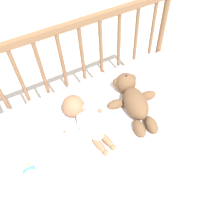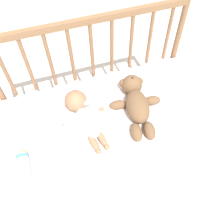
% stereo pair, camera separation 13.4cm
% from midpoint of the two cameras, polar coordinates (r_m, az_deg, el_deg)
% --- Properties ---
extents(ground_plane, '(12.00, 12.00, 0.00)m').
position_cam_midpoint_polar(ground_plane, '(1.79, -2.22, -9.97)').
color(ground_plane, silver).
extents(crib_mattress, '(1.16, 0.65, 0.47)m').
position_cam_midpoint_polar(crib_mattress, '(1.58, -2.49, -6.29)').
color(crib_mattress, '#EDB7C6').
rests_on(crib_mattress, ground_plane).
extents(crib_rail, '(1.16, 0.04, 0.88)m').
position_cam_midpoint_polar(crib_rail, '(1.49, -9.30, 11.39)').
color(crib_rail, brown).
rests_on(crib_rail, ground_plane).
extents(blanket, '(0.78, 0.50, 0.01)m').
position_cam_midpoint_polar(blanket, '(1.38, -2.38, -1.74)').
color(blanket, white).
rests_on(blanket, crib_mattress).
extents(teddy_bear, '(0.30, 0.42, 0.12)m').
position_cam_midpoint_polar(teddy_bear, '(1.40, 2.15, 2.86)').
color(teddy_bear, brown).
rests_on(teddy_bear, crib_mattress).
extents(baby, '(0.27, 0.39, 0.12)m').
position_cam_midpoint_polar(baby, '(1.35, -9.57, -1.42)').
color(baby, white).
rests_on(baby, crib_mattress).
extents(baby_bottle, '(0.06, 0.15, 0.06)m').
position_cam_midpoint_polar(baby_bottle, '(1.27, -20.85, -14.03)').
color(baby_bottle, '#F4E5CC').
rests_on(baby_bottle, crib_mattress).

